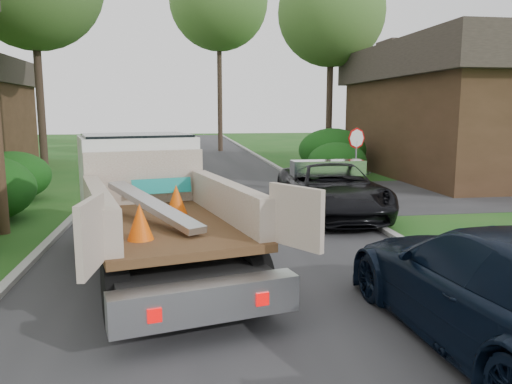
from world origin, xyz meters
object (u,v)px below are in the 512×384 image
object	(u,v)px
flatbed_truck	(147,194)
navy_suv	(501,288)
tree_right_far	(331,13)
tree_center_far	(219,1)
black_pickup	(331,189)
house_right	(478,109)
stop_sign	(356,147)

from	to	relation	value
flatbed_truck	navy_suv	distance (m)	6.72
tree_right_far	tree_center_far	world-z (taller)	tree_center_far
tree_center_far	black_pickup	bearing A→B (deg)	-86.71
house_right	navy_suv	bearing A→B (deg)	-121.13
black_pickup	navy_suv	xyz separation A→B (m)	(-0.34, -8.51, 0.04)
stop_sign	navy_suv	size ratio (longest dim) A/B	0.44
flatbed_truck	navy_suv	bearing A→B (deg)	-58.33
stop_sign	flatbed_truck	bearing A→B (deg)	-135.59
tree_center_far	navy_suv	distance (m)	34.07
stop_sign	navy_suv	xyz separation A→B (m)	(-2.17, -11.50, -0.96)
house_right	navy_suv	world-z (taller)	house_right
stop_sign	tree_right_far	world-z (taller)	tree_right_far
flatbed_truck	black_pickup	size ratio (longest dim) A/B	1.28
house_right	black_pickup	bearing A→B (deg)	-140.31
flatbed_truck	black_pickup	xyz separation A→B (m)	(5.10, 3.79, -0.61)
stop_sign	tree_center_far	size ratio (longest dim) A/B	0.17
stop_sign	black_pickup	distance (m)	3.64
stop_sign	navy_suv	bearing A→B (deg)	-100.66
tree_center_far	navy_suv	bearing A→B (deg)	-88.18
tree_right_far	navy_suv	distance (m)	24.18
stop_sign	tree_center_far	distance (m)	23.15
tree_right_far	navy_suv	bearing A→B (deg)	-101.22
black_pickup	navy_suv	world-z (taller)	navy_suv
stop_sign	tree_right_far	bearing A→B (deg)	78.19
black_pickup	flatbed_truck	bearing A→B (deg)	-139.99
black_pickup	navy_suv	distance (m)	8.52
tree_right_far	tree_center_far	xyz separation A→B (m)	(-5.50, 10.00, 2.50)
house_right	navy_suv	xyz separation A→B (m)	(-9.97, -16.50, -2.34)
stop_sign	flatbed_truck	distance (m)	9.69
flatbed_truck	navy_suv	world-z (taller)	flatbed_truck
house_right	flatbed_truck	bearing A→B (deg)	-141.33
tree_right_far	flatbed_truck	world-z (taller)	tree_right_far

